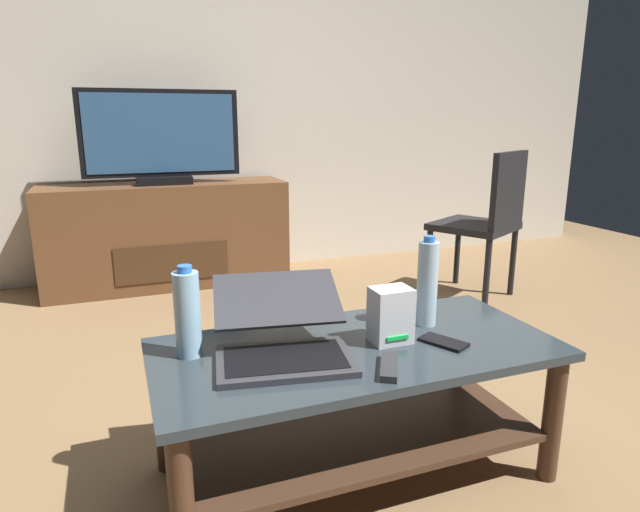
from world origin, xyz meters
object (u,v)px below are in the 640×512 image
object	(u,v)px
coffee_table	(356,386)
television	(161,139)
laptop	(282,334)
dining_chair	(487,217)
water_bottle_far	(187,314)
cell_phone	(443,342)
tv_remote	(389,366)
router_box	(391,315)
water_bottle_near	(427,283)
media_cabinet	(168,235)

from	to	relation	value
coffee_table	television	world-z (taller)	television
laptop	dining_chair	bearing A→B (deg)	37.21
water_bottle_far	cell_phone	xyz separation A→B (m)	(0.72, -0.19, -0.12)
tv_remote	cell_phone	bearing A→B (deg)	51.47
television	router_box	xyz separation A→B (m)	(0.44, -2.28, -0.44)
television	coffee_table	bearing A→B (deg)	-81.75
television	cell_phone	size ratio (longest dim) A/B	6.98
television	dining_chair	world-z (taller)	television
laptop	router_box	world-z (taller)	laptop
coffee_table	television	bearing A→B (deg)	98.25
coffee_table	cell_phone	xyz separation A→B (m)	(0.25, -0.08, 0.14)
television	laptop	world-z (taller)	television
water_bottle_far	television	bearing A→B (deg)	86.16
dining_chair	television	bearing A→B (deg)	151.30
coffee_table	water_bottle_near	size ratio (longest dim) A/B	4.05
television	media_cabinet	bearing A→B (deg)	90.00
media_cabinet	water_bottle_far	size ratio (longest dim) A/B	5.85
television	router_box	distance (m)	2.36
coffee_table	media_cabinet	xyz separation A→B (m)	(-0.33, 2.29, 0.04)
coffee_table	cell_phone	world-z (taller)	cell_phone
coffee_table	tv_remote	xyz separation A→B (m)	(0.01, -0.18, 0.15)
dining_chair	water_bottle_near	bearing A→B (deg)	-133.75
water_bottle_near	laptop	bearing A→B (deg)	-174.00
media_cabinet	television	distance (m)	0.62
router_box	water_bottle_far	bearing A→B (deg)	168.89
media_cabinet	water_bottle_far	xyz separation A→B (m)	(-0.15, -2.19, 0.22)
dining_chair	media_cabinet	bearing A→B (deg)	150.76
dining_chair	router_box	distance (m)	1.87
dining_chair	laptop	distance (m)	2.10
router_box	water_bottle_far	world-z (taller)	water_bottle_far
coffee_table	laptop	xyz separation A→B (m)	(-0.23, 0.02, 0.20)
dining_chair	water_bottle_near	world-z (taller)	dining_chair
tv_remote	laptop	bearing A→B (deg)	168.30
water_bottle_near	cell_phone	xyz separation A→B (m)	(-0.03, -0.16, -0.14)
coffee_table	water_bottle_near	bearing A→B (deg)	15.25
media_cabinet	dining_chair	xyz separation A→B (m)	(1.78, -1.00, 0.17)
media_cabinet	tv_remote	size ratio (longest dim) A/B	9.72
laptop	tv_remote	bearing A→B (deg)	-40.42
coffee_table	cell_phone	size ratio (longest dim) A/B	8.58
water_bottle_near	tv_remote	bearing A→B (deg)	-136.39
coffee_table	water_bottle_far	bearing A→B (deg)	167.37
water_bottle_far	router_box	bearing A→B (deg)	-11.11
cell_phone	coffee_table	bearing A→B (deg)	134.74
cell_phone	tv_remote	size ratio (longest dim) A/B	0.88
dining_chair	cell_phone	world-z (taller)	dining_chair
television	router_box	size ratio (longest dim) A/B	5.79
water_bottle_near	router_box	bearing A→B (deg)	-154.14
router_box	water_bottle_near	world-z (taller)	water_bottle_near
dining_chair	water_bottle_near	xyz separation A→B (m)	(-1.17, -1.22, 0.07)
media_cabinet	dining_chair	bearing A→B (deg)	-29.24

